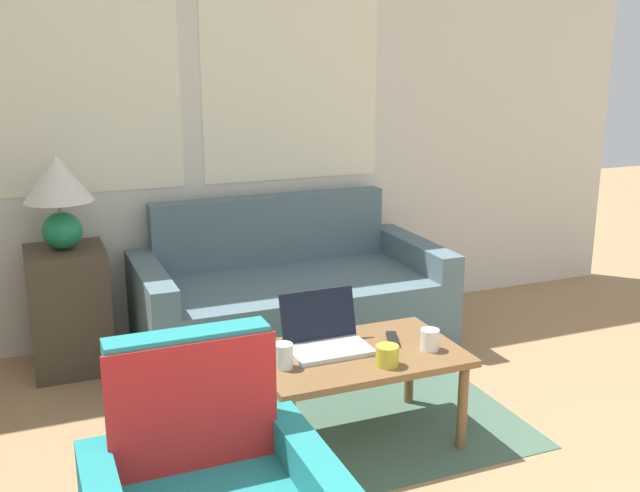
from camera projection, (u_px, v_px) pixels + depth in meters
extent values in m
cube|color=silver|center=(203.00, 115.00, 4.29)|extent=(5.89, 0.05, 2.60)
cube|color=white|center=(75.00, 72.00, 3.95)|extent=(1.10, 0.01, 1.30)
cube|color=white|center=(292.00, 69.00, 4.40)|extent=(1.10, 0.01, 1.30)
cube|color=#476651|center=(311.00, 389.00, 3.78)|extent=(1.59, 1.88, 0.01)
cube|color=slate|center=(292.00, 314.00, 4.24)|extent=(1.43, 0.86, 0.42)
cube|color=slate|center=(271.00, 263.00, 4.52)|extent=(1.43, 0.12, 0.83)
cube|color=slate|center=(153.00, 320.00, 3.94)|extent=(0.14, 0.86, 0.57)
cube|color=slate|center=(414.00, 286.00, 4.51)|extent=(0.14, 0.86, 0.57)
cube|color=teal|center=(193.00, 457.00, 2.37)|extent=(0.50, 0.10, 0.85)
cube|color=red|center=(196.00, 436.00, 2.30)|extent=(0.53, 0.01, 0.61)
cube|color=#4C3D2D|center=(69.00, 309.00, 3.96)|extent=(0.40, 0.40, 0.67)
ellipsoid|color=#1E8451|center=(62.00, 231.00, 3.85)|extent=(0.20, 0.20, 0.19)
cylinder|color=tan|center=(60.00, 207.00, 3.82)|extent=(0.02, 0.02, 0.06)
cone|color=white|center=(57.00, 178.00, 3.78)|extent=(0.35, 0.35, 0.23)
cube|color=brown|center=(357.00, 355.00, 3.20)|extent=(0.88, 0.56, 0.03)
cylinder|color=brown|center=(290.00, 442.00, 2.90)|extent=(0.04, 0.04, 0.39)
cylinder|color=brown|center=(462.00, 407.00, 3.19)|extent=(0.04, 0.04, 0.39)
cylinder|color=brown|center=(254.00, 393.00, 3.32)|extent=(0.04, 0.04, 0.39)
cylinder|color=brown|center=(409.00, 365.00, 3.60)|extent=(0.04, 0.04, 0.39)
cube|color=#B7B7BC|center=(330.00, 350.00, 3.18)|extent=(0.34, 0.22, 0.02)
cube|color=black|center=(318.00, 315.00, 3.28)|extent=(0.34, 0.07, 0.21)
cylinder|color=gold|center=(387.00, 356.00, 3.05)|extent=(0.10, 0.10, 0.09)
cylinder|color=white|center=(283.00, 356.00, 3.02)|extent=(0.08, 0.08, 0.10)
cylinder|color=white|center=(430.00, 340.00, 3.20)|extent=(0.08, 0.08, 0.09)
cube|color=black|center=(393.00, 339.00, 3.30)|extent=(0.10, 0.16, 0.02)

